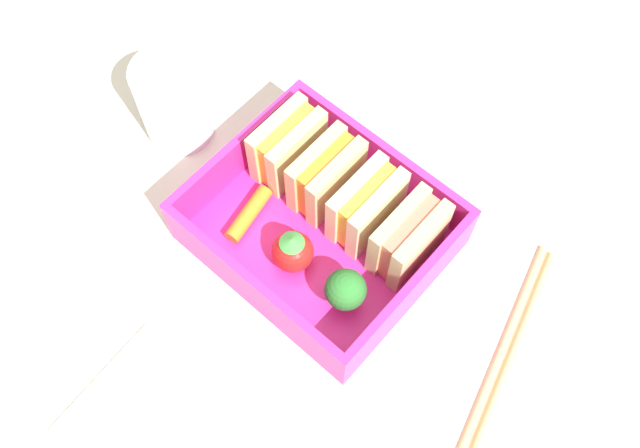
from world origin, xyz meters
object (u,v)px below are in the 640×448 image
sandwich_left (288,146)px  sandwich_center (366,206)px  strawberry_far_left (291,250)px  chopstick_pair (494,382)px  folded_napkin (158,426)px  broccoli_floret (346,290)px  drinking_glass (172,103)px  sandwich_center_right (408,238)px  carrot_stick_far_left (249,214)px  sandwich_center_left (326,175)px

sandwich_left → sandwich_center: same height
strawberry_far_left → chopstick_pair: size_ratio=0.17×
sandwich_left → folded_napkin: size_ratio=0.51×
broccoli_floret → drinking_glass: bearing=172.3°
sandwich_center_right → carrot_stick_far_left: size_ratio=1.21×
sandwich_center_left → sandwich_center: 3.85cm
sandwich_left → chopstick_pair: (22.13, -3.16, -3.49)cm
broccoli_floret → chopstick_pair: broccoli_floret is taller
sandwich_center → chopstick_pair: 15.17cm
strawberry_far_left → chopstick_pair: (16.46, 2.69, -2.50)cm
sandwich_center_right → sandwich_center: bearing=180.0°
sandwich_center_left → folded_napkin: sandwich_center_left is taller
chopstick_pair → folded_napkin: size_ratio=1.90×
sandwich_center_right → broccoli_floret: (-0.86, -5.81, -0.32)cm
sandwich_center → carrot_stick_far_left: 8.95cm
sandwich_left → sandwich_center_right: same height
sandwich_left → drinking_glass: (-9.46, -3.07, -0.07)cm
carrot_stick_far_left → broccoli_floret: (9.78, -0.34, 1.71)cm
sandwich_center_left → folded_napkin: size_ratio=0.51×
carrot_stick_far_left → folded_napkin: size_ratio=0.42×
sandwich_left → sandwich_center_right: 11.56cm
sandwich_center_left → drinking_glass: 13.66cm
carrot_stick_far_left → broccoli_floret: 9.93cm
sandwich_center → sandwich_center_left: bearing=180.0°
sandwich_center_right → carrot_stick_far_left: bearing=-152.8°
folded_napkin → chopstick_pair: bearing=48.7°
sandwich_center_right → strawberry_far_left: (-5.89, -5.85, -0.99)cm
sandwich_left → carrot_stick_far_left: sandwich_left is taller
carrot_stick_far_left → folded_napkin: 16.30cm
sandwich_center_right → folded_napkin: (-4.73, -20.57, -3.64)cm
folded_napkin → sandwich_center_right: bearing=77.1°
sandwich_center_left → broccoli_floret: 8.98cm
strawberry_far_left → chopstick_pair: 16.87cm
sandwich_center_right → chopstick_pair: size_ratio=0.27×
drinking_glass → carrot_stick_far_left: bearing=-13.0°
broccoli_floret → folded_napkin: bearing=-104.7°
drinking_glass → sandwich_center_left: bearing=13.0°
sandwich_left → broccoli_floret: (10.70, -5.81, -0.32)cm
carrot_stick_far_left → strawberry_far_left: bearing=-4.6°
sandwich_left → carrot_stick_far_left: 5.90cm
sandwich_center_left → folded_napkin: bearing=-81.8°
sandwich_left → sandwich_center_right: size_ratio=1.00×
sandwich_center → drinking_glass: size_ratio=0.77×
sandwich_center → drinking_glass: bearing=-169.9°
sandwich_center → sandwich_center_right: same height
sandwich_center_left → sandwich_center: (3.85, 0.00, 0.00)cm
sandwich_center → broccoli_floret: sandwich_center is taller
sandwich_center_right → chopstick_pair: 11.57cm
sandwich_center → drinking_glass: (-17.16, -3.07, -0.07)cm
sandwich_center_left → chopstick_pair: (18.28, -3.16, -3.49)cm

